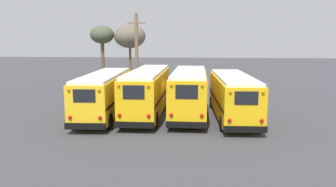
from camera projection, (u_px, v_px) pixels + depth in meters
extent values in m
plane|color=#424247|center=(169.00, 114.00, 24.32)|extent=(160.00, 160.00, 0.00)
cube|color=yellow|center=(105.00, 94.00, 23.69)|extent=(2.86, 10.20, 2.51)
cube|color=white|center=(104.00, 75.00, 23.47)|extent=(2.66, 9.79, 0.20)
cube|color=black|center=(85.00, 126.00, 18.85)|extent=(2.39, 0.33, 0.36)
cube|color=black|center=(84.00, 96.00, 18.59)|extent=(1.28, 0.10, 0.75)
sphere|color=red|center=(70.00, 117.00, 18.79)|extent=(0.22, 0.22, 0.22)
sphere|color=orange|center=(68.00, 90.00, 18.53)|extent=(0.18, 0.18, 0.18)
sphere|color=red|center=(100.00, 118.00, 18.72)|extent=(0.22, 0.22, 0.22)
sphere|color=orange|center=(99.00, 90.00, 18.46)|extent=(0.18, 0.18, 0.18)
cube|color=black|center=(89.00, 96.00, 23.77)|extent=(0.54, 9.88, 0.14)
cube|color=black|center=(121.00, 96.00, 23.68)|extent=(0.54, 9.88, 0.14)
cylinder|color=black|center=(103.00, 99.00, 27.61)|extent=(0.33, 1.03, 1.02)
cylinder|color=black|center=(128.00, 99.00, 27.52)|extent=(0.33, 1.03, 1.02)
cylinder|color=black|center=(74.00, 121.00, 20.22)|extent=(0.33, 1.03, 1.02)
cylinder|color=black|center=(109.00, 121.00, 20.13)|extent=(0.33, 1.03, 1.02)
cube|color=yellow|center=(148.00, 91.00, 24.15)|extent=(2.35, 10.63, 2.72)
cube|color=white|center=(148.00, 71.00, 23.91)|extent=(2.16, 10.20, 0.20)
cube|color=black|center=(134.00, 125.00, 19.08)|extent=(2.35, 0.21, 0.36)
cube|color=black|center=(134.00, 92.00, 18.80)|extent=(1.27, 0.04, 0.82)
sphere|color=red|center=(119.00, 115.00, 19.06)|extent=(0.22, 0.22, 0.22)
sphere|color=orange|center=(119.00, 85.00, 18.78)|extent=(0.18, 0.18, 0.18)
sphere|color=red|center=(149.00, 116.00, 18.90)|extent=(0.22, 0.22, 0.22)
sphere|color=orange|center=(148.00, 86.00, 18.62)|extent=(0.18, 0.18, 0.18)
cube|color=black|center=(133.00, 93.00, 24.29)|extent=(0.07, 10.41, 0.14)
cube|color=black|center=(164.00, 94.00, 24.07)|extent=(0.07, 10.41, 0.14)
cylinder|color=black|center=(143.00, 97.00, 28.38)|extent=(0.28, 1.05, 1.05)
cylinder|color=black|center=(168.00, 98.00, 28.18)|extent=(0.28, 1.05, 1.05)
cylinder|color=black|center=(121.00, 119.00, 20.50)|extent=(0.28, 1.05, 1.05)
cylinder|color=black|center=(155.00, 120.00, 20.30)|extent=(0.28, 1.05, 1.05)
cube|color=yellow|center=(189.00, 92.00, 23.53)|extent=(2.43, 9.27, 2.74)
cube|color=white|center=(189.00, 72.00, 23.29)|extent=(2.24, 8.90, 0.20)
cube|color=black|center=(186.00, 125.00, 19.14)|extent=(2.42, 0.22, 0.36)
cube|color=black|center=(187.00, 92.00, 18.85)|extent=(1.30, 0.04, 0.82)
sphere|color=red|center=(171.00, 115.00, 19.12)|extent=(0.22, 0.22, 0.22)
sphere|color=orange|center=(171.00, 85.00, 18.84)|extent=(0.18, 0.18, 0.18)
sphere|color=red|center=(202.00, 116.00, 18.95)|extent=(0.22, 0.22, 0.22)
sphere|color=orange|center=(202.00, 85.00, 18.66)|extent=(0.18, 0.18, 0.18)
cube|color=black|center=(173.00, 95.00, 23.68)|extent=(0.08, 9.07, 0.14)
cube|color=black|center=(206.00, 95.00, 23.45)|extent=(0.08, 9.07, 0.14)
cylinder|color=black|center=(177.00, 100.00, 27.10)|extent=(0.29, 1.03, 1.03)
cylinder|color=black|center=(204.00, 101.00, 26.89)|extent=(0.29, 1.03, 1.03)
cylinder|color=black|center=(170.00, 119.00, 20.56)|extent=(0.29, 1.03, 1.03)
cylinder|color=black|center=(205.00, 120.00, 20.35)|extent=(0.29, 1.03, 1.03)
cube|color=yellow|center=(233.00, 96.00, 22.90)|extent=(2.85, 9.75, 2.51)
cube|color=white|center=(233.00, 77.00, 22.68)|extent=(2.64, 9.36, 0.20)
cube|color=black|center=(245.00, 129.00, 18.28)|extent=(2.43, 0.32, 0.36)
cube|color=black|center=(246.00, 98.00, 18.02)|extent=(1.30, 0.09, 0.75)
sphere|color=red|center=(230.00, 120.00, 18.23)|extent=(0.22, 0.22, 0.22)
sphere|color=orange|center=(230.00, 92.00, 17.97)|extent=(0.18, 0.18, 0.18)
sphere|color=red|center=(262.00, 121.00, 18.15)|extent=(0.22, 0.22, 0.22)
sphere|color=orange|center=(263.00, 92.00, 17.89)|extent=(0.18, 0.18, 0.18)
cube|color=black|center=(215.00, 98.00, 22.98)|extent=(0.49, 9.44, 0.14)
cube|color=black|center=(250.00, 99.00, 22.88)|extent=(0.49, 9.44, 0.14)
cylinder|color=black|center=(212.00, 102.00, 26.60)|extent=(0.33, 0.95, 0.94)
cylinder|color=black|center=(239.00, 102.00, 26.51)|extent=(0.33, 0.95, 0.94)
cylinder|color=black|center=(222.00, 124.00, 19.65)|extent=(0.33, 0.95, 0.94)
cylinder|color=black|center=(260.00, 124.00, 19.56)|extent=(0.33, 0.95, 0.94)
cylinder|color=#75604C|center=(137.00, 54.00, 33.02)|extent=(0.34, 0.34, 8.08)
cube|color=#75604C|center=(136.00, 23.00, 32.53)|extent=(1.80, 0.14, 0.14)
cylinder|color=brown|center=(103.00, 65.00, 36.62)|extent=(0.40, 0.40, 5.32)
ellipsoid|color=#4C563D|center=(102.00, 35.00, 36.07)|extent=(2.63, 2.63, 1.97)
cylinder|color=brown|center=(130.00, 67.00, 36.65)|extent=(0.27, 0.27, 4.91)
ellipsoid|color=#6B6051|center=(130.00, 36.00, 36.10)|extent=(3.47, 3.47, 2.60)
cylinder|color=#939399|center=(88.00, 89.00, 31.98)|extent=(0.06, 0.06, 1.40)
cylinder|color=#939399|center=(112.00, 89.00, 31.76)|extent=(0.06, 0.06, 1.40)
cylinder|color=#939399|center=(137.00, 90.00, 31.54)|extent=(0.06, 0.06, 1.40)
cylinder|color=#939399|center=(162.00, 90.00, 31.32)|extent=(0.06, 0.06, 1.40)
cylinder|color=#939399|center=(188.00, 91.00, 31.10)|extent=(0.06, 0.06, 1.40)
cylinder|color=#939399|center=(214.00, 91.00, 30.88)|extent=(0.06, 0.06, 1.40)
cylinder|color=#939399|center=(240.00, 91.00, 30.66)|extent=(0.06, 0.06, 1.40)
cylinder|color=#939399|center=(267.00, 92.00, 30.44)|extent=(0.06, 0.06, 1.40)
cylinder|color=#939399|center=(175.00, 83.00, 31.10)|extent=(17.14, 0.04, 0.04)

